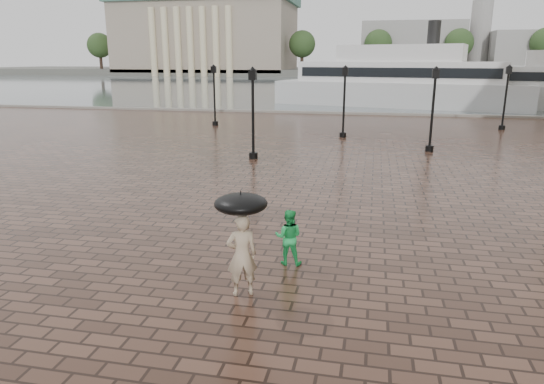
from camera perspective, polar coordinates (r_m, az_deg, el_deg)
The scene contains 12 objects.
ground at distance 14.43m, azimuth 11.52°, elevation -4.70°, with size 300.00×300.00×0.00m, color #332017.
harbour_water at distance 105.70m, azimuth 12.15°, elevation 12.32°, with size 240.00×240.00×0.00m, color #475156.
quay_edge at distance 45.84m, azimuth 12.02°, elevation 8.87°, with size 80.00×0.60×0.30m, color slate.
far_shore at distance 173.63m, azimuth 12.20°, elevation 13.68°, with size 300.00×60.00×2.00m, color #4C4C47.
museum at distance 167.70m, azimuth -7.69°, elevation 18.25°, with size 57.00×32.50×26.00m.
distant_skyline at distance 170.61m, azimuth 29.32°, elevation 14.96°, with size 102.50×22.00×33.00m.
far_trees at distance 151.65m, azimuth 12.38°, elevation 16.67°, with size 188.00×8.00×13.50m.
street_lamps at distance 31.32m, azimuth 9.18°, elevation 10.46°, with size 21.44×14.44×4.40m.
adult_pedestrian at distance 10.27m, azimuth -3.57°, elevation -7.42°, with size 0.65×0.43×1.79m, color tan.
child_pedestrian at distance 11.83m, azimuth 1.96°, elevation -5.31°, with size 0.67×0.53×1.39m, color green.
ferry_near at distance 55.02m, azimuth 14.74°, elevation 12.47°, with size 27.33×12.75×8.72m.
umbrella at distance 9.89m, azimuth -3.68°, elevation -1.38°, with size 1.10×1.10×1.17m.
Camera 1 is at (-0.09, -13.59, 4.85)m, focal length 32.00 mm.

